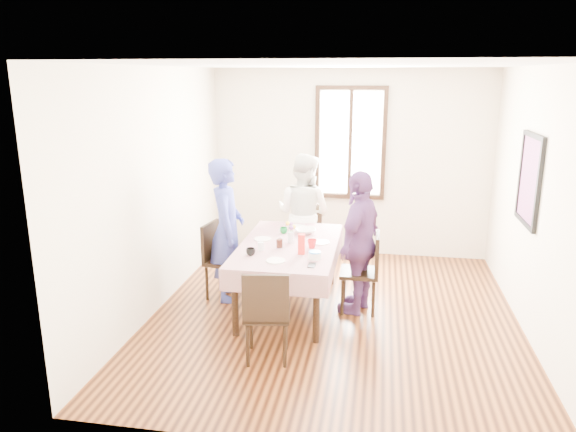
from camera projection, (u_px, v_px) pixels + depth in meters
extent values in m
plane|color=black|center=(334.00, 315.00, 6.02)|extent=(4.50, 4.50, 0.00)
plane|color=beige|center=(350.00, 164.00, 7.82)|extent=(4.00, 0.00, 4.00)
plane|color=beige|center=(537.00, 205.00, 5.34)|extent=(0.00, 4.50, 4.50)
cube|color=black|center=(350.00, 143.00, 7.72)|extent=(1.02, 0.06, 1.62)
cube|color=white|center=(350.00, 143.00, 7.73)|extent=(0.90, 0.02, 1.50)
cube|color=red|center=(530.00, 180.00, 5.58)|extent=(0.04, 0.76, 0.96)
cube|color=black|center=(289.00, 276.00, 6.14)|extent=(0.95, 1.71, 0.75)
cube|color=#540010|center=(289.00, 244.00, 6.05)|extent=(1.07, 1.83, 0.01)
cube|color=black|center=(226.00, 261.00, 6.41)|extent=(0.48, 0.48, 0.91)
cube|color=black|center=(359.00, 272.00, 6.04)|extent=(0.43, 0.43, 0.91)
cube|color=black|center=(304.00, 239.00, 7.24)|extent=(0.45, 0.45, 0.91)
cube|color=black|center=(267.00, 313.00, 5.00)|extent=(0.48, 0.48, 0.91)
imported|color=#363D93|center=(226.00, 230.00, 6.31)|extent=(0.53, 0.69, 1.69)
imported|color=white|center=(304.00, 214.00, 7.13)|extent=(0.95, 0.85, 1.62)
imported|color=#5D346C|center=(358.00, 242.00, 5.95)|extent=(0.68, 1.02, 1.61)
imported|color=black|center=(251.00, 252.00, 5.65)|extent=(0.11, 0.11, 0.08)
imported|color=red|center=(312.00, 244.00, 5.89)|extent=(0.15, 0.15, 0.10)
imported|color=#0C7226|center=(284.00, 230.00, 6.44)|extent=(0.11, 0.11, 0.07)
imported|color=white|center=(305.00, 231.00, 6.43)|extent=(0.31, 0.31, 0.06)
cube|color=red|center=(302.00, 244.00, 5.68)|extent=(0.07, 0.07, 0.22)
cylinder|color=white|center=(315.00, 256.00, 5.55)|extent=(0.13, 0.13, 0.07)
cylinder|color=black|center=(280.00, 243.00, 5.90)|extent=(0.07, 0.07, 0.10)
cylinder|color=silver|center=(261.00, 246.00, 5.81)|extent=(0.06, 0.06, 0.09)
cube|color=black|center=(312.00, 265.00, 5.36)|extent=(0.07, 0.15, 0.01)
cylinder|color=silver|center=(291.00, 237.00, 6.06)|extent=(0.07, 0.07, 0.13)
cylinder|color=white|center=(263.00, 239.00, 6.21)|extent=(0.20, 0.20, 0.01)
cylinder|color=white|center=(320.00, 242.00, 6.08)|extent=(0.20, 0.20, 0.01)
cylinder|color=white|center=(297.00, 227.00, 6.70)|extent=(0.20, 0.20, 0.01)
cylinder|color=white|center=(276.00, 261.00, 5.48)|extent=(0.20, 0.20, 0.01)
cylinder|color=blue|center=(315.00, 252.00, 5.54)|extent=(0.12, 0.12, 0.01)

